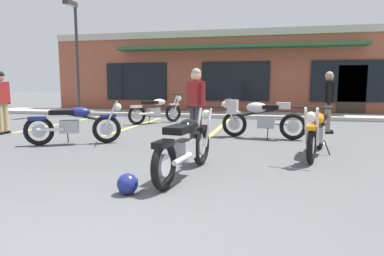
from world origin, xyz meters
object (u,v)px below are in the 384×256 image
(motorcycle_black_cruiser, at_px, (74,124))
(person_in_shorts_foreground, at_px, (196,102))
(motorcycle_silver_naked, at_px, (317,131))
(person_by_back_row, at_px, (329,98))
(person_in_black_shirt, at_px, (1,99))
(motorcycle_red_sportbike, at_px, (258,117))
(helmet_on_pavement, at_px, (128,184))
(parking_lot_lamp_post, at_px, (75,43))
(motorcycle_blue_standard, at_px, (156,110))
(motorcycle_foreground_classic, at_px, (186,144))

(motorcycle_black_cruiser, bearing_deg, person_in_shorts_foreground, 9.32)
(motorcycle_silver_naked, relative_size, person_by_back_row, 1.24)
(motorcycle_black_cruiser, distance_m, person_in_black_shirt, 2.94)
(person_in_shorts_foreground, bearing_deg, motorcycle_red_sportbike, 46.36)
(person_in_black_shirt, relative_size, person_in_shorts_foreground, 1.00)
(person_by_back_row, height_order, helmet_on_pavement, person_by_back_row)
(parking_lot_lamp_post, bearing_deg, person_by_back_row, -17.24)
(motorcycle_silver_naked, distance_m, person_in_black_shirt, 7.93)
(person_in_shorts_foreground, distance_m, parking_lot_lamp_post, 8.57)
(motorcycle_red_sportbike, relative_size, person_in_black_shirt, 1.26)
(motorcycle_black_cruiser, xyz_separation_m, person_by_back_row, (5.80, 3.07, 0.49))
(motorcycle_blue_standard, distance_m, person_by_back_row, 5.48)
(motorcycle_blue_standard, distance_m, helmet_on_pavement, 7.52)
(motorcycle_foreground_classic, xyz_separation_m, motorcycle_black_cruiser, (-3.04, 1.96, 0.00))
(motorcycle_black_cruiser, height_order, helmet_on_pavement, motorcycle_black_cruiser)
(helmet_on_pavement, bearing_deg, parking_lot_lamp_post, 124.32)
(helmet_on_pavement, bearing_deg, motorcycle_black_cruiser, 130.78)
(motorcycle_red_sportbike, distance_m, person_by_back_row, 2.26)
(motorcycle_foreground_classic, bearing_deg, motorcycle_black_cruiser, 147.18)
(motorcycle_foreground_classic, xyz_separation_m, motorcycle_silver_naked, (2.06, 1.86, 0.00))
(person_in_black_shirt, xyz_separation_m, person_by_back_row, (8.53, 2.10, 0.00))
(motorcycle_black_cruiser, bearing_deg, motorcycle_red_sportbike, 24.37)
(motorcycle_silver_naked, relative_size, motorcycle_blue_standard, 1.20)
(motorcycle_red_sportbike, xyz_separation_m, motorcycle_black_cruiser, (-3.97, -1.80, -0.07))
(motorcycle_blue_standard, relative_size, person_in_shorts_foreground, 1.04)
(person_in_shorts_foreground, distance_m, person_by_back_row, 4.08)
(person_by_back_row, distance_m, parking_lot_lamp_post, 10.00)
(motorcycle_foreground_classic, xyz_separation_m, motorcycle_red_sportbike, (0.93, 3.76, 0.07))
(motorcycle_foreground_classic, bearing_deg, person_by_back_row, 61.31)
(motorcycle_silver_naked, relative_size, parking_lot_lamp_post, 0.45)
(motorcycle_silver_naked, distance_m, person_by_back_row, 3.28)
(helmet_on_pavement, xyz_separation_m, parking_lot_lamp_post, (-6.09, 8.93, 2.88))
(person_by_back_row, bearing_deg, parking_lot_lamp_post, 162.76)
(person_in_shorts_foreground, bearing_deg, person_by_back_row, 40.12)
(helmet_on_pavement, bearing_deg, motorcycle_red_sportbike, 73.35)
(motorcycle_blue_standard, bearing_deg, helmet_on_pavement, -73.94)
(motorcycle_blue_standard, bearing_deg, person_in_shorts_foreground, -60.05)
(person_in_shorts_foreground, height_order, helmet_on_pavement, person_in_shorts_foreground)
(motorcycle_blue_standard, relative_size, helmet_on_pavement, 6.68)
(motorcycle_foreground_classic, height_order, person_by_back_row, person_by_back_row)
(motorcycle_foreground_classic, bearing_deg, motorcycle_blue_standard, 112.44)
(motorcycle_silver_naked, height_order, person_in_black_shirt, person_in_black_shirt)
(motorcycle_black_cruiser, relative_size, motorcycle_blue_standard, 1.13)
(motorcycle_red_sportbike, height_order, person_in_shorts_foreground, person_in_shorts_foreground)
(motorcycle_black_cruiser, xyz_separation_m, motorcycle_silver_naked, (5.10, -0.10, 0.00))
(person_in_shorts_foreground, distance_m, helmet_on_pavement, 3.50)
(motorcycle_black_cruiser, height_order, person_in_shorts_foreground, person_in_shorts_foreground)
(motorcycle_silver_naked, xyz_separation_m, helmet_on_pavement, (-2.55, -2.86, -0.33))
(motorcycle_silver_naked, xyz_separation_m, person_in_shorts_foreground, (-2.43, 0.54, 0.49))
(motorcycle_foreground_classic, relative_size, person_by_back_row, 1.26)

